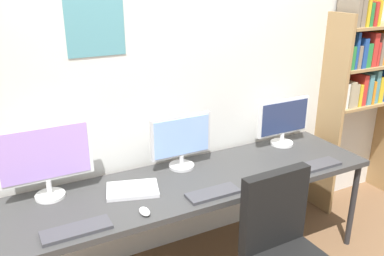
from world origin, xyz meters
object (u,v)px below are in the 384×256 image
Objects in this scene: monitor_right at (283,120)px; mouse_right_side at (256,182)px; keyboard_left at (76,230)px; mouse_left_side at (145,212)px; desk at (195,185)px; laptop_closed at (133,190)px; monitor_center at (181,140)px; bookshelf at (365,75)px; keyboard_center at (213,193)px; monitor_left at (45,157)px; keyboard_right at (315,166)px.

monitor_right is 4.95× the size of mouse_right_side.
keyboard_left is 3.83× the size of mouse_left_side.
laptop_closed reaches higher than desk.
keyboard_left is at bearing -129.60° from laptop_closed.
monitor_center is at bearing 27.77° from keyboard_left.
mouse_right_side is 0.80m from laptop_closed.
desk is 0.96m from monitor_right.
monitor_center is at bearing -179.42° from bookshelf.
monitor_center reaches higher than laptop_closed.
bookshelf is at bearing 21.99° from laptop_closed.
keyboard_center is (0.00, -0.44, -0.20)m from monitor_center.
monitor_left reaches higher than keyboard_center.
laptop_closed is (-1.33, -0.17, -0.19)m from monitor_right.
mouse_right_side is 0.30× the size of laptop_closed.
keyboard_center is 0.51m from laptop_closed.
bookshelf is at bearing 26.05° from keyboard_right.
bookshelf reaches higher than keyboard_right.
keyboard_center is 0.46m from mouse_left_side.
monitor_left is 1.32m from mouse_right_side.
mouse_right_side is at bearing -162.07° from bookshelf.
monitor_left reaches higher than mouse_right_side.
bookshelf is 4.02× the size of monitor_right.
keyboard_right is (-0.94, -0.46, -0.46)m from bookshelf.
mouse_right_side reaches higher than keyboard_left.
monitor_left reaches higher than monitor_right.
monitor_left reaches higher than keyboard_left.
monitor_right is 1.40× the size of keyboard_center.
desk is at bearing 27.52° from mouse_left_side.
mouse_right_side is at bearing -178.43° from keyboard_right.
laptop_closed is (-0.43, 0.04, 0.06)m from desk.
mouse_left_side is (0.38, -0.01, 0.01)m from keyboard_left.
monitor_left is at bearing 180.00° from monitor_right.
keyboard_left is at bearing -82.28° from monitor_left.
monitor_right reaches higher than keyboard_center.
mouse_left_side is at bearing -161.65° from monitor_right.
keyboard_right is 4.13× the size of mouse_left_side.
keyboard_right is (0.84, 0.00, 0.00)m from keyboard_center.
desk is 5.37× the size of monitor_right.
desk is 0.24m from keyboard_center.
bookshelf is at bearing 1.17° from monitor_right.
monitor_center is (-1.78, -0.02, -0.27)m from bookshelf.
mouse_left_side is at bearing -152.48° from desk.
mouse_left_side reaches higher than laptop_closed.
monitor_right is at bearing 14.26° from keyboard_left.
monitor_left is 0.51m from keyboard_left.
desk is 0.52m from mouse_left_side.
monitor_center is 0.48m from keyboard_center.
keyboard_right is at bearing 0.00° from keyboard_center.
monitor_left reaches higher than mouse_left_side.
keyboard_right is (0.84, -0.23, 0.06)m from desk.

